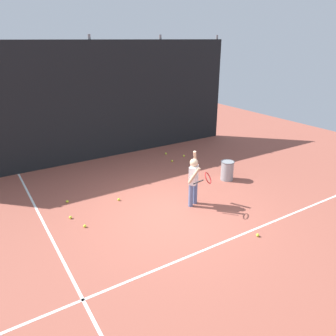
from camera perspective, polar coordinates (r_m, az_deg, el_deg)
ground_plane at (r=7.66m, az=0.24°, el=-7.91°), size 20.00×20.00×0.00m
court_line_baseline at (r=6.59m, az=7.83°, el=-13.59°), size 9.00×0.05×0.00m
court_line_sideline at (r=7.68m, az=-20.95°, el=-9.41°), size 0.05×9.00×0.00m
back_fence_windscreen at (r=10.84m, az=-12.73°, el=11.20°), size 10.28×0.08×3.78m
fence_post_1 at (r=10.34m, az=-26.09°, el=9.45°), size 0.09×0.09×3.93m
fence_post_2 at (r=10.88m, az=-12.87°, el=11.63°), size 0.09×0.09×3.93m
fence_post_3 at (r=11.94m, az=-1.31°, el=13.03°), size 0.09×0.09×3.93m
fence_post_4 at (r=13.38m, az=8.16°, el=13.78°), size 0.09×0.09×3.93m
tennis_player at (r=7.70m, az=4.63°, el=-1.75°), size 0.47×0.86×1.35m
ball_hopper at (r=9.42m, az=10.42°, el=-0.40°), size 0.38×0.38×0.56m
tennis_ball_0 at (r=7.73m, az=-16.85°, el=-8.35°), size 0.07×0.07×0.07m
tennis_ball_1 at (r=7.32m, az=-14.49°, el=-9.89°), size 0.07×0.07×0.07m
tennis_ball_2 at (r=7.05m, az=15.56°, el=-11.35°), size 0.07×0.07×0.07m
tennis_ball_3 at (r=8.46m, az=-17.37°, el=-5.67°), size 0.07×0.07×0.07m
tennis_ball_4 at (r=11.19m, az=2.82°, el=2.16°), size 0.07×0.07×0.07m
tennis_ball_6 at (r=10.70m, az=0.73°, el=1.26°), size 0.07×0.07×0.07m
tennis_ball_7 at (r=11.39m, az=-0.38°, el=2.57°), size 0.07×0.07×0.07m
tennis_ball_8 at (r=8.27m, az=-8.70°, el=-5.51°), size 0.07×0.07×0.07m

